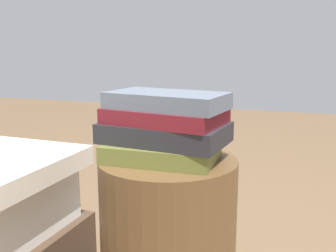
# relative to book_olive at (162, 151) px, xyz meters

# --- Properties ---
(book_olive) EXTENTS (0.26, 0.18, 0.04)m
(book_olive) POSITION_rel_book_olive_xyz_m (0.00, 0.00, 0.00)
(book_olive) COLOR olive
(book_olive) RESTS_ON side_table
(book_charcoal) EXTENTS (0.31, 0.21, 0.05)m
(book_charcoal) POSITION_rel_book_olive_xyz_m (-0.00, -0.01, 0.04)
(book_charcoal) COLOR #28282D
(book_charcoal) RESTS_ON book_olive
(book_maroon) EXTENTS (0.29, 0.21, 0.04)m
(book_maroon) POSITION_rel_book_olive_xyz_m (-0.00, -0.01, 0.09)
(book_maroon) COLOR maroon
(book_maroon) RESTS_ON book_charcoal
(book_slate) EXTENTS (0.29, 0.19, 0.04)m
(book_slate) POSITION_rel_book_olive_xyz_m (-0.01, -0.00, 0.12)
(book_slate) COLOR slate
(book_slate) RESTS_ON book_maroon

